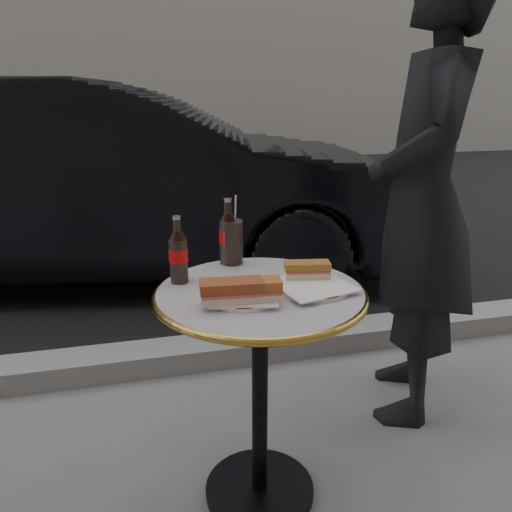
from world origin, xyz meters
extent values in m
plane|color=slate|center=(0.00, 0.00, 0.00)|extent=(80.00, 80.00, 0.00)
cube|color=black|center=(0.00, 5.00, 0.00)|extent=(40.00, 8.00, 0.00)
cube|color=gray|center=(0.00, 0.90, 0.05)|extent=(40.00, 0.20, 0.12)
cylinder|color=white|center=(-0.06, -0.05, 0.74)|extent=(0.25, 0.25, 0.01)
cylinder|color=silver|center=(0.15, -0.03, 0.74)|extent=(0.23, 0.23, 0.01)
cube|color=#974626|center=(-0.10, -0.09, 0.77)|extent=(0.17, 0.09, 0.06)
cube|color=#B0602C|center=(-0.05, -0.09, 0.77)|extent=(0.17, 0.09, 0.06)
cube|color=#9B6327|center=(0.15, 0.03, 0.77)|extent=(0.15, 0.09, 0.05)
cylinder|color=black|center=(-0.03, 0.25, 0.81)|extent=(0.08, 0.08, 0.15)
imported|color=black|center=(-0.40, 2.33, 0.68)|extent=(2.14, 4.33, 1.36)
imported|color=black|center=(0.74, 0.36, 0.89)|extent=(0.65, 0.77, 1.79)
camera|label=1|loc=(-0.34, -1.30, 1.27)|focal=35.00mm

